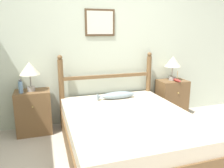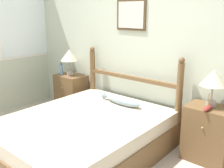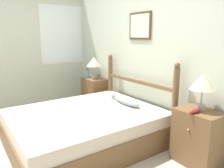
{
  "view_description": "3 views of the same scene",
  "coord_description": "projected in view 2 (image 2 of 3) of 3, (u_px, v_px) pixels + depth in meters",
  "views": [
    {
      "loc": [
        -1.01,
        -1.75,
        1.47
      ],
      "look_at": [
        -0.13,
        1.04,
        0.77
      ],
      "focal_mm": 35.0,
      "sensor_mm": 36.0,
      "label": 1
    },
    {
      "loc": [
        2.06,
        -1.27,
        1.66
      ],
      "look_at": [
        0.02,
        1.13,
        0.79
      ],
      "focal_mm": 42.0,
      "sensor_mm": 36.0,
      "label": 2
    },
    {
      "loc": [
        2.47,
        -0.65,
        1.46
      ],
      "look_at": [
        -0.07,
        1.13,
        0.78
      ],
      "focal_mm": 35.0,
      "sensor_mm": 36.0,
      "label": 3
    }
  ],
  "objects": [
    {
      "name": "nightstand_left",
      "position": [
        71.0,
        93.0,
        4.42
      ],
      "size": [
        0.49,
        0.38,
        0.65
      ],
      "color": "brown",
      "rests_on": "ground_plane"
    },
    {
      "name": "bottle",
      "position": [
        61.0,
        69.0,
        4.34
      ],
      "size": [
        0.06,
        0.06,
        0.2
      ],
      "color": "#668CB2",
      "rests_on": "nightstand_left"
    },
    {
      "name": "nightstand_right",
      "position": [
        208.0,
        134.0,
        2.97
      ],
      "size": [
        0.49,
        0.38,
        0.65
      ],
      "color": "brown",
      "rests_on": "ground_plane"
    },
    {
      "name": "model_boat",
      "position": [
        208.0,
        108.0,
        2.78
      ],
      "size": [
        0.06,
        0.2,
        0.19
      ],
      "color": "maroon",
      "rests_on": "nightstand_right"
    },
    {
      "name": "headboard",
      "position": [
        130.0,
        89.0,
        3.69
      ],
      "size": [
        1.56,
        0.08,
        1.14
      ],
      "color": "brown",
      "rests_on": "ground_plane"
    },
    {
      "name": "table_lamp_left",
      "position": [
        69.0,
        56.0,
        4.25
      ],
      "size": [
        0.28,
        0.28,
        0.42
      ],
      "color": "gray",
      "rests_on": "nightstand_left"
    },
    {
      "name": "fish_pillow",
      "position": [
        122.0,
        101.0,
        3.46
      ],
      "size": [
        0.6,
        0.14,
        0.11
      ],
      "color": "#8499A3",
      "rests_on": "bed"
    },
    {
      "name": "wall_back",
      "position": [
        139.0,
        40.0,
        3.6
      ],
      "size": [
        6.4,
        0.08,
        2.55
      ],
      "color": "beige",
      "rests_on": "ground_plane"
    },
    {
      "name": "table_lamp_right",
      "position": [
        214.0,
        79.0,
        2.82
      ],
      "size": [
        0.28,
        0.28,
        0.42
      ],
      "color": "gray",
      "rests_on": "nightstand_right"
    },
    {
      "name": "bed",
      "position": [
        83.0,
        136.0,
        3.11
      ],
      "size": [
        1.56,
        1.94,
        0.47
      ],
      "color": "brown",
      "rests_on": "ground_plane"
    }
  ]
}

